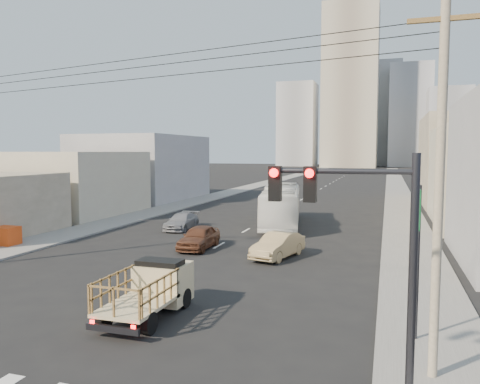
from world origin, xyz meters
The scene contains 22 objects.
ground centered at (0.00, 0.00, 0.00)m, with size 420.00×420.00×0.00m, color black.
sidewalk_left centered at (-11.75, 70.00, 0.06)m, with size 3.50×180.00×0.12m, color slate.
sidewalk_right centered at (11.75, 70.00, 0.06)m, with size 3.50×180.00×0.12m, color slate.
lane_dashes centered at (0.00, 53.00, 0.01)m, with size 0.15×104.00×0.01m.
flatbed_pickup centered at (2.03, 1.10, 1.09)m, with size 1.95×4.41×1.90m.
city_bus centered at (2.02, 23.27, 1.66)m, with size 2.78×11.89×3.31m, color white.
sedan_brown centered at (-0.85, 12.72, 0.72)m, with size 1.69×4.21×1.43m, color brown.
sedan_tan centered at (4.39, 11.77, 0.70)m, with size 1.49×4.27×1.41m, color tan.
sedan_grey centered at (-4.93, 19.03, 0.62)m, with size 1.73×4.25×1.23m, color gray.
traffic_signal centered at (9.77, -3.51, 4.08)m, with size 3.23×0.35×6.00m.
green_sign centered at (11.16, 1.50, 3.74)m, with size 0.18×1.60×5.00m.
utility_pole centered at (11.50, -1.00, 5.19)m, with size 1.80×0.24×10.00m.
overhead_wires centered at (0.00, 1.50, 8.97)m, with size 23.01×5.02×0.72m.
crate_stack centered at (-13.00, 9.64, 0.69)m, with size 1.80×1.20×1.14m.
bldg_right_far centered at (20.00, 44.00, 5.00)m, with size 12.00×16.00×10.00m, color gray.
bldg_left_mid centered at (-19.00, 24.00, 3.00)m, with size 11.00×12.00×6.00m, color #B7AC94.
bldg_left_far centered at (-19.50, 39.00, 4.00)m, with size 12.00×16.00×8.00m, color #979699.
high_rise_tower centered at (-4.00, 170.00, 30.00)m, with size 20.00×20.00×60.00m, color gray.
midrise_ne centered at (18.00, 185.00, 20.00)m, with size 16.00×16.00×40.00m, color #92959A.
midrise_nw centered at (-26.00, 180.00, 17.00)m, with size 15.00×15.00×34.00m, color #92959A.
midrise_back centered at (6.00, 200.00, 22.00)m, with size 18.00×18.00×44.00m, color #979699.
midrise_east centered at (30.00, 165.00, 14.00)m, with size 14.00×14.00×28.00m, color #92959A.
Camera 1 is at (10.24, -13.85, 6.03)m, focal length 35.00 mm.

